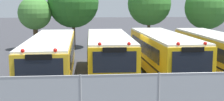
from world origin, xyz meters
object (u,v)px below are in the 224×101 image
tree_0 (34,13)px  tree_1 (73,3)px  school_bus_0 (52,55)px  school_bus_3 (217,52)px  tree_2 (149,4)px  school_bus_2 (163,52)px  school_bus_1 (109,54)px  tree_3 (208,8)px

tree_0 → tree_1: bearing=14.5°
school_bus_0 → school_bus_3: school_bus_3 is taller
school_bus_0 → school_bus_3: (10.65, 0.11, 0.02)m
tree_2 → school_bus_0: bearing=-125.9°
tree_1 → tree_2: bearing=-4.8°
school_bus_2 → school_bus_3: size_ratio=0.91×
school_bus_0 → school_bus_3: bearing=-180.0°
tree_0 → tree_2: bearing=1.6°
school_bus_3 → tree_1: tree_1 is taller
school_bus_0 → school_bus_1: size_ratio=1.23×
school_bus_1 → school_bus_3: school_bus_1 is taller
school_bus_2 → tree_3: bearing=-125.1°
school_bus_1 → school_bus_3: bearing=-177.1°
school_bus_1 → tree_0: 13.44m
tree_3 → school_bus_2: bearing=-124.3°
school_bus_1 → tree_3: (10.67, 10.64, 2.62)m
school_bus_3 → tree_3: tree_3 is taller
school_bus_1 → tree_0: size_ratio=1.80×
school_bus_1 → tree_1: 13.25m
school_bus_1 → tree_1: tree_1 is taller
tree_0 → tree_2: (11.43, 0.33, 0.82)m
tree_0 → tree_2: tree_2 is taller
tree_0 → tree_3: bearing=-3.3°
tree_1 → tree_2: tree_1 is taller
tree_0 → tree_3: (17.03, -1.00, 0.43)m
school_bus_0 → tree_3: tree_3 is taller
school_bus_0 → tree_2: size_ratio=1.73×
school_bus_1 → school_bus_2: (3.46, 0.06, 0.01)m
school_bus_0 → tree_2: (8.58, 11.84, 3.07)m
school_bus_3 → tree_2: bearing=-79.7°
school_bus_3 → tree_3: size_ratio=1.82×
school_bus_0 → school_bus_2: bearing=179.0°
tree_3 → tree_0: bearing=176.7°
tree_1 → tree_2: 7.72m
school_bus_0 → school_bus_2: size_ratio=1.11×
school_bus_1 → school_bus_3: size_ratio=0.82×
school_bus_0 → tree_3: (14.18, 10.52, 2.68)m
school_bus_1 → tree_3: 15.29m
school_bus_2 → school_bus_3: school_bus_2 is taller
tree_0 → tree_1: 3.98m
school_bus_1 → tree_1: (-2.62, 12.60, 3.17)m
school_bus_0 → tree_3: 17.86m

